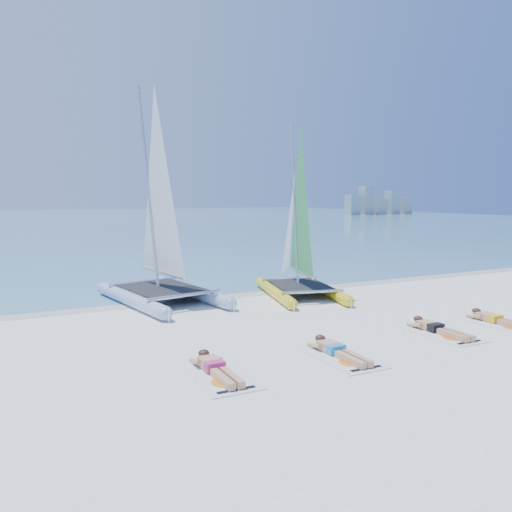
{
  "coord_description": "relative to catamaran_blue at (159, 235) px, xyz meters",
  "views": [
    {
      "loc": [
        -6.17,
        -9.57,
        3.26
      ],
      "look_at": [
        -0.87,
        1.2,
        1.81
      ],
      "focal_mm": 35.0,
      "sensor_mm": 36.0,
      "label": 1
    }
  ],
  "objects": [
    {
      "name": "sea",
      "position": [
        2.1,
        57.56,
        -2.07
      ],
      "size": [
        140.0,
        115.0,
        0.01
      ],
      "primitive_type": "cube",
      "color": "#71ADBC",
      "rests_on": "ground"
    },
    {
      "name": "catamaran_yellow",
      "position": [
        4.43,
        -0.79,
        -0.21
      ],
      "size": [
        3.0,
        4.78,
        5.92
      ],
      "rotation": [
        0.0,
        0.0,
        -0.23
      ],
      "color": "yellow",
      "rests_on": "ground"
    },
    {
      "name": "towel_c",
      "position": [
        4.96,
        -6.68,
        -2.07
      ],
      "size": [
        1.0,
        1.85,
        0.02
      ],
      "primitive_type": "cube",
      "color": "silver",
      "rests_on": "ground"
    },
    {
      "name": "ground",
      "position": [
        2.1,
        -5.44,
        -2.08
      ],
      "size": [
        140.0,
        140.0,
        0.0
      ],
      "primitive_type": "plane",
      "color": "white",
      "rests_on": "ground"
    },
    {
      "name": "towel_b",
      "position": [
        1.81,
        -7.03,
        -2.07
      ],
      "size": [
        1.0,
        1.85,
        0.02
      ],
      "primitive_type": "cube",
      "color": "silver",
      "rests_on": "ground"
    },
    {
      "name": "sunbather_c",
      "position": [
        4.96,
        -6.49,
        -1.96
      ],
      "size": [
        0.37,
        1.73,
        0.26
      ],
      "color": "#DEA974",
      "rests_on": "towel_c"
    },
    {
      "name": "sunbather_a",
      "position": [
        -0.82,
        -6.71,
        -1.96
      ],
      "size": [
        0.37,
        1.73,
        0.26
      ],
      "color": "#DEA974",
      "rests_on": "towel_a"
    },
    {
      "name": "towel_a",
      "position": [
        -0.82,
        -6.9,
        -2.07
      ],
      "size": [
        1.0,
        1.85,
        0.02
      ],
      "primitive_type": "cube",
      "color": "silver",
      "rests_on": "ground"
    },
    {
      "name": "towel_d",
      "position": [
        7.01,
        -6.7,
        -2.07
      ],
      "size": [
        1.0,
        1.85,
        0.02
      ],
      "primitive_type": "cube",
      "color": "silver",
      "rests_on": "ground"
    },
    {
      "name": "sunbather_b",
      "position": [
        1.81,
        -6.84,
        -1.96
      ],
      "size": [
        0.37,
        1.73,
        0.26
      ],
      "color": "#DEA974",
      "rests_on": "towel_b"
    },
    {
      "name": "distant_skyline",
      "position": [
        55.8,
        56.56,
        -0.14
      ],
      "size": [
        14.0,
        2.0,
        5.0
      ],
      "color": "#9FA9AF",
      "rests_on": "ground"
    },
    {
      "name": "sunbather_d",
      "position": [
        7.01,
        -6.51,
        -1.96
      ],
      "size": [
        0.37,
        1.73,
        0.26
      ],
      "color": "#DEA974",
      "rests_on": "towel_d"
    },
    {
      "name": "wet_sand_strip",
      "position": [
        2.1,
        0.06,
        -2.08
      ],
      "size": [
        140.0,
        1.4,
        0.01
      ],
      "primitive_type": "cube",
      "color": "beige",
      "rests_on": "ground"
    },
    {
      "name": "catamaran_blue",
      "position": [
        0.0,
        0.0,
        0.0
      ],
      "size": [
        3.33,
        5.46,
        6.97
      ],
      "rotation": [
        0.0,
        0.0,
        0.18
      ],
      "color": "#B0C8E8",
      "rests_on": "ground"
    }
  ]
}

